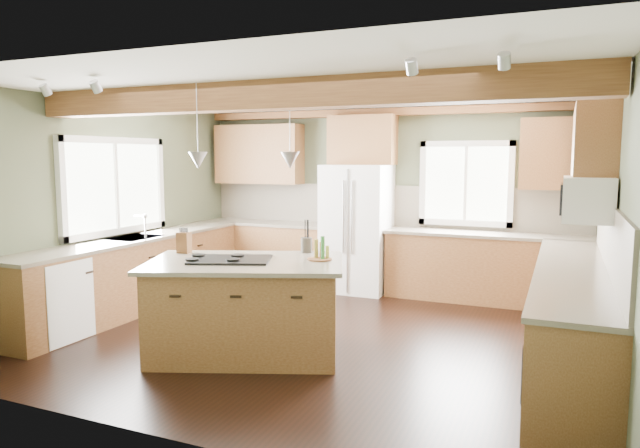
% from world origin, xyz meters
% --- Properties ---
extents(floor, '(5.60, 5.60, 0.00)m').
position_xyz_m(floor, '(0.00, 0.00, 0.00)').
color(floor, black).
rests_on(floor, ground).
extents(ceiling, '(5.60, 5.60, 0.00)m').
position_xyz_m(ceiling, '(0.00, 0.00, 2.60)').
color(ceiling, silver).
rests_on(ceiling, wall_back).
extents(wall_back, '(5.60, 0.00, 5.60)m').
position_xyz_m(wall_back, '(0.00, 2.50, 1.30)').
color(wall_back, '#4E563D').
rests_on(wall_back, ground).
extents(wall_left, '(0.00, 5.00, 5.00)m').
position_xyz_m(wall_left, '(-2.80, 0.00, 1.30)').
color(wall_left, '#4E563D').
rests_on(wall_left, ground).
extents(wall_right, '(0.00, 5.00, 5.00)m').
position_xyz_m(wall_right, '(2.80, 0.00, 1.30)').
color(wall_right, '#4E563D').
rests_on(wall_right, ground).
extents(ceiling_beam, '(5.55, 0.26, 0.26)m').
position_xyz_m(ceiling_beam, '(0.00, -0.80, 2.47)').
color(ceiling_beam, '#4D2916').
rests_on(ceiling_beam, ceiling).
extents(soffit_trim, '(5.55, 0.20, 0.10)m').
position_xyz_m(soffit_trim, '(0.00, 2.40, 2.54)').
color(soffit_trim, '#4D2916').
rests_on(soffit_trim, ceiling).
extents(backsplash_back, '(5.58, 0.03, 0.58)m').
position_xyz_m(backsplash_back, '(0.00, 2.48, 1.21)').
color(backsplash_back, brown).
rests_on(backsplash_back, wall_back).
extents(backsplash_right, '(0.03, 3.70, 0.58)m').
position_xyz_m(backsplash_right, '(2.78, 0.05, 1.21)').
color(backsplash_right, brown).
rests_on(backsplash_right, wall_right).
extents(base_cab_back_left, '(2.02, 0.60, 0.88)m').
position_xyz_m(base_cab_back_left, '(-1.79, 2.20, 0.44)').
color(base_cab_back_left, brown).
rests_on(base_cab_back_left, floor).
extents(counter_back_left, '(2.06, 0.64, 0.04)m').
position_xyz_m(counter_back_left, '(-1.79, 2.20, 0.90)').
color(counter_back_left, brown).
rests_on(counter_back_left, base_cab_back_left).
extents(base_cab_back_right, '(2.62, 0.60, 0.88)m').
position_xyz_m(base_cab_back_right, '(1.49, 2.20, 0.44)').
color(base_cab_back_right, brown).
rests_on(base_cab_back_right, floor).
extents(counter_back_right, '(2.66, 0.64, 0.04)m').
position_xyz_m(counter_back_right, '(1.49, 2.20, 0.90)').
color(counter_back_right, brown).
rests_on(counter_back_right, base_cab_back_right).
extents(base_cab_left, '(0.60, 3.70, 0.88)m').
position_xyz_m(base_cab_left, '(-2.50, 0.05, 0.44)').
color(base_cab_left, brown).
rests_on(base_cab_left, floor).
extents(counter_left, '(0.64, 3.74, 0.04)m').
position_xyz_m(counter_left, '(-2.50, 0.05, 0.90)').
color(counter_left, brown).
rests_on(counter_left, base_cab_left).
extents(base_cab_right, '(0.60, 3.70, 0.88)m').
position_xyz_m(base_cab_right, '(2.50, 0.05, 0.44)').
color(base_cab_right, brown).
rests_on(base_cab_right, floor).
extents(counter_right, '(0.64, 3.74, 0.04)m').
position_xyz_m(counter_right, '(2.50, 0.05, 0.90)').
color(counter_right, brown).
rests_on(counter_right, base_cab_right).
extents(upper_cab_back_left, '(1.40, 0.35, 0.90)m').
position_xyz_m(upper_cab_back_left, '(-1.99, 2.33, 1.95)').
color(upper_cab_back_left, brown).
rests_on(upper_cab_back_left, wall_back).
extents(upper_cab_over_fridge, '(0.96, 0.35, 0.70)m').
position_xyz_m(upper_cab_over_fridge, '(-0.30, 2.33, 2.15)').
color(upper_cab_over_fridge, brown).
rests_on(upper_cab_over_fridge, wall_back).
extents(upper_cab_right, '(0.35, 2.20, 0.90)m').
position_xyz_m(upper_cab_right, '(2.62, 0.90, 1.95)').
color(upper_cab_right, brown).
rests_on(upper_cab_right, wall_right).
extents(upper_cab_back_corner, '(0.90, 0.35, 0.90)m').
position_xyz_m(upper_cab_back_corner, '(2.30, 2.33, 1.95)').
color(upper_cab_back_corner, brown).
rests_on(upper_cab_back_corner, wall_back).
extents(window_left, '(0.04, 1.60, 1.05)m').
position_xyz_m(window_left, '(-2.78, 0.05, 1.55)').
color(window_left, white).
rests_on(window_left, wall_left).
extents(window_back, '(1.10, 0.04, 1.00)m').
position_xyz_m(window_back, '(1.15, 2.48, 1.55)').
color(window_back, white).
rests_on(window_back, wall_back).
extents(sink, '(0.50, 0.65, 0.03)m').
position_xyz_m(sink, '(-2.50, 0.05, 0.91)').
color(sink, '#262628').
rests_on(sink, counter_left).
extents(faucet, '(0.02, 0.02, 0.28)m').
position_xyz_m(faucet, '(-2.32, 0.05, 1.05)').
color(faucet, '#B2B2B7').
rests_on(faucet, sink).
extents(dishwasher, '(0.60, 0.60, 0.84)m').
position_xyz_m(dishwasher, '(-2.49, -1.25, 0.43)').
color(dishwasher, white).
rests_on(dishwasher, floor).
extents(oven, '(0.60, 0.72, 0.84)m').
position_xyz_m(oven, '(2.49, -1.25, 0.43)').
color(oven, white).
rests_on(oven, floor).
extents(microwave, '(0.40, 0.70, 0.38)m').
position_xyz_m(microwave, '(2.58, -0.05, 1.55)').
color(microwave, white).
rests_on(microwave, wall_right).
extents(pendant_left, '(0.18, 0.18, 0.16)m').
position_xyz_m(pendant_left, '(-0.81, -0.96, 1.88)').
color(pendant_left, '#B2B2B7').
rests_on(pendant_left, ceiling).
extents(pendant_right, '(0.18, 0.18, 0.16)m').
position_xyz_m(pendant_right, '(0.01, -0.64, 1.88)').
color(pendant_right, '#B2B2B7').
rests_on(pendant_right, ceiling).
extents(refrigerator, '(0.90, 0.74, 1.80)m').
position_xyz_m(refrigerator, '(-0.30, 2.12, 0.90)').
color(refrigerator, white).
rests_on(refrigerator, floor).
extents(island, '(2.01, 1.63, 0.88)m').
position_xyz_m(island, '(-0.40, -0.80, 0.44)').
color(island, brown).
rests_on(island, floor).
extents(island_top, '(2.16, 1.78, 0.04)m').
position_xyz_m(island_top, '(-0.40, -0.80, 0.90)').
color(island_top, brown).
rests_on(island_top, island).
extents(cooktop, '(0.89, 0.74, 0.02)m').
position_xyz_m(cooktop, '(-0.54, -0.85, 0.93)').
color(cooktop, black).
rests_on(cooktop, island_top).
extents(knife_block, '(0.14, 0.11, 0.22)m').
position_xyz_m(knife_block, '(-1.21, -0.67, 1.03)').
color(knife_block, brown).
rests_on(knife_block, island_top).
extents(utensil_crock, '(0.13, 0.13, 0.16)m').
position_xyz_m(utensil_crock, '(-0.06, -0.14, 1.00)').
color(utensil_crock, '#433B36').
rests_on(utensil_crock, island_top).
extents(bottle_tray, '(0.28, 0.28, 0.22)m').
position_xyz_m(bottle_tray, '(0.24, -0.48, 1.03)').
color(bottle_tray, brown).
rests_on(bottle_tray, island_top).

